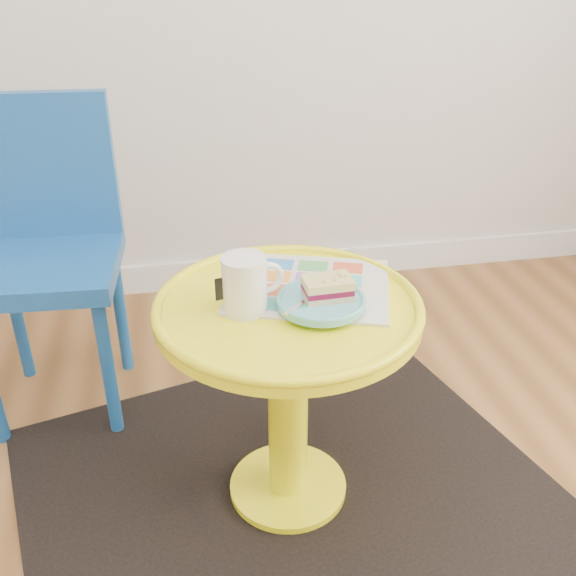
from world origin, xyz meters
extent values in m
cube|color=white|center=(0.00, 1.99, 0.06)|extent=(4.00, 0.02, 0.12)
cube|color=black|center=(0.26, 0.82, 0.00)|extent=(1.54, 1.39, 0.01)
cylinder|color=#FFF515|center=(0.26, 0.82, 0.01)|extent=(0.30, 0.30, 0.03)
cylinder|color=#FFF515|center=(0.26, 0.82, 0.28)|extent=(0.10, 0.10, 0.51)
cylinder|color=#FFF515|center=(0.26, 0.82, 0.55)|extent=(0.59, 0.59, 0.03)
cylinder|color=#1854A1|center=(-0.19, 1.15, 0.21)|extent=(0.04, 0.04, 0.42)
cylinder|color=#1854A1|center=(-0.49, 1.49, 0.21)|extent=(0.04, 0.04, 0.42)
cylinder|color=#1854A1|center=(-0.17, 1.46, 0.21)|extent=(0.04, 0.04, 0.42)
cube|color=#1854A1|center=(-0.34, 1.32, 0.46)|extent=(0.43, 0.43, 0.05)
cube|color=#1854A1|center=(-0.33, 1.49, 0.69)|extent=(0.40, 0.07, 0.42)
cube|color=silver|center=(0.32, 0.89, 0.56)|extent=(0.44, 0.40, 0.01)
cylinder|color=white|center=(0.16, 0.81, 0.62)|extent=(0.10, 0.10, 0.13)
torus|color=white|center=(0.21, 0.82, 0.63)|extent=(0.07, 0.03, 0.07)
cylinder|color=#D1B78C|center=(0.16, 0.81, 0.68)|extent=(0.09, 0.09, 0.01)
cylinder|color=#5DB7C5|center=(0.32, 0.78, 0.57)|extent=(0.07, 0.07, 0.01)
cylinder|color=#5DB7C5|center=(0.32, 0.78, 0.58)|extent=(0.19, 0.19, 0.01)
cube|color=#D3BC8C|center=(0.34, 0.79, 0.60)|extent=(0.10, 0.07, 0.01)
cube|color=maroon|center=(0.34, 0.79, 0.61)|extent=(0.10, 0.07, 0.01)
cube|color=#EADB8C|center=(0.34, 0.79, 0.62)|extent=(0.11, 0.07, 0.02)
cube|color=silver|center=(0.28, 0.77, 0.59)|extent=(0.09, 0.09, 0.00)
cube|color=silver|center=(0.33, 0.81, 0.59)|extent=(0.04, 0.04, 0.00)
camera|label=1|loc=(0.03, -0.38, 1.26)|focal=40.00mm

